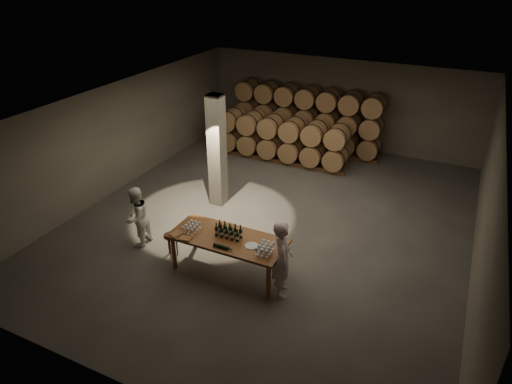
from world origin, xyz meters
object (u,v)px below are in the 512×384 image
at_px(tasting_table, 228,242).
at_px(bottle_cluster, 229,232).
at_px(stool, 171,239).
at_px(plate, 251,246).
at_px(notebook_near, 186,238).
at_px(person_man, 282,259).
at_px(person_woman, 137,217).

distance_m(tasting_table, bottle_cluster, 0.22).
bearing_deg(tasting_table, stool, -177.17).
bearing_deg(plate, tasting_table, 173.58).
xyz_separation_m(notebook_near, person_man, (2.19, 0.26, -0.03)).
bearing_deg(notebook_near, person_man, -3.91).
bearing_deg(plate, person_man, -8.85).
bearing_deg(person_woman, stool, 84.28).
xyz_separation_m(tasting_table, bottle_cluster, (-0.00, 0.04, 0.22)).
distance_m(notebook_near, person_woman, 1.76).
bearing_deg(stool, person_woman, 176.98).
distance_m(plate, person_woman, 3.13).
xyz_separation_m(bottle_cluster, stool, (-1.49, -0.12, -0.54)).
bearing_deg(tasting_table, person_man, -7.77).
height_order(bottle_cluster, person_woman, person_woman).
distance_m(tasting_table, notebook_near, 0.93).
bearing_deg(notebook_near, person_woman, 155.30).
xyz_separation_m(plate, person_man, (0.76, -0.12, -0.02)).
relative_size(tasting_table, notebook_near, 10.75).
bearing_deg(bottle_cluster, person_man, -9.42).
bearing_deg(plate, person_woman, 179.11).
bearing_deg(person_man, tasting_table, 57.31).
relative_size(bottle_cluster, stool, 1.03).
bearing_deg(stool, plate, 0.14).
distance_m(bottle_cluster, plate, 0.63).
distance_m(bottle_cluster, stool, 1.59).
bearing_deg(notebook_near, plate, 4.22).
distance_m(notebook_near, stool, 0.89).
height_order(bottle_cluster, notebook_near, bottle_cluster).
height_order(notebook_near, person_man, person_man).
xyz_separation_m(tasting_table, stool, (-1.50, -0.07, -0.32)).
relative_size(plate, person_man, 0.16).
relative_size(bottle_cluster, person_man, 0.34).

